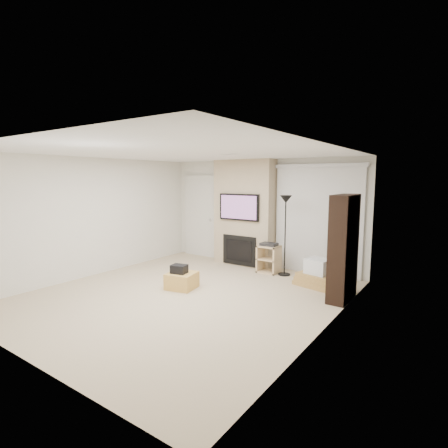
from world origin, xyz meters
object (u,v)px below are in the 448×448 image
Objects in this scene: ottoman at (182,281)px; av_stand at (269,257)px; floor_lamp at (286,213)px; box_stack at (318,276)px; bookshelf at (343,248)px.

av_stand reaches higher than ottoman.
ottoman is 0.29× the size of floor_lamp.
floor_lamp is 1.47m from box_stack.
ottoman is 2.97m from bookshelf.
floor_lamp is at bearing 58.31° from ottoman.
av_stand is at bearing 155.37° from bookshelf.
floor_lamp is 2.59× the size of av_stand.
box_stack is at bearing -20.62° from floor_lamp.
bookshelf reaches higher than ottoman.
floor_lamp is 1.07m from av_stand.
box_stack is at bearing 139.11° from bookshelf.
bookshelf is at bearing -29.97° from floor_lamp.
floor_lamp reaches higher than ottoman.
ottoman is at bearing -112.90° from av_stand.
box_stack is 0.50× the size of bookshelf.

